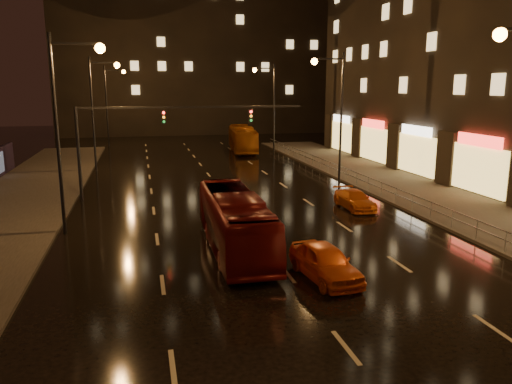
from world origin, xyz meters
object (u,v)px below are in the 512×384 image
at_px(bus_red, 235,222).
at_px(bus_curb, 243,139).
at_px(taxi_near, 325,262).
at_px(taxi_far, 355,200).

xyz_separation_m(bus_red, bus_curb, (7.55, 35.42, 0.12)).
relative_size(bus_curb, taxi_near, 2.57).
bearing_deg(taxi_far, bus_curb, 91.23).
height_order(bus_red, bus_curb, bus_curb).
relative_size(bus_red, taxi_near, 2.36).
bearing_deg(bus_red, taxi_far, 36.18).
distance_m(bus_curb, taxi_far, 29.25).
height_order(bus_red, taxi_near, bus_red).
relative_size(bus_curb, taxi_far, 2.71).
xyz_separation_m(bus_red, taxi_near, (2.79, -4.37, -0.65)).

